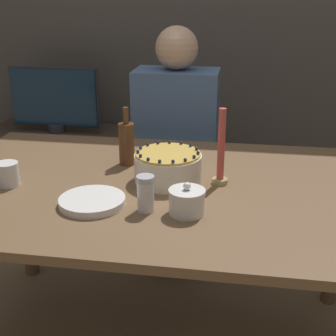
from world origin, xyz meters
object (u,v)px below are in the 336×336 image
object	(u,v)px
sugar_shaker	(146,193)
bottle	(127,143)
sugar_bowl	(187,201)
cake	(168,167)
candle	(221,154)
person_man_blue_shirt	(176,167)
tv_monitor	(55,99)

from	to	relation	value
sugar_shaker	bottle	size ratio (longest dim) A/B	0.51
sugar_bowl	sugar_shaker	bearing A→B (deg)	-179.98
cake	sugar_bowl	bearing A→B (deg)	-68.42
candle	person_man_blue_shirt	bearing A→B (deg)	110.55
tv_monitor	sugar_shaker	bearing A→B (deg)	-58.08
sugar_shaker	candle	xyz separation A→B (m)	(0.21, 0.25, 0.05)
person_man_blue_shirt	tv_monitor	size ratio (longest dim) A/B	2.24
cake	person_man_blue_shirt	bearing A→B (deg)	95.62
sugar_shaker	tv_monitor	xyz separation A→B (m)	(-0.83, 1.33, -0.04)
sugar_bowl	person_man_blue_shirt	world-z (taller)	person_man_blue_shirt
sugar_shaker	bottle	world-z (taller)	bottle
sugar_shaker	cake	bearing A→B (deg)	82.98
candle	bottle	world-z (taller)	candle
sugar_shaker	candle	bearing A→B (deg)	49.68
person_man_blue_shirt	tv_monitor	distance (m)	0.92
sugar_bowl	sugar_shaker	size ratio (longest dim) A/B	0.97
bottle	tv_monitor	xyz separation A→B (m)	(-0.67, 0.94, -0.06)
bottle	tv_monitor	bearing A→B (deg)	125.63
candle	tv_monitor	bearing A→B (deg)	134.02
cake	bottle	distance (m)	0.24
sugar_bowl	tv_monitor	world-z (taller)	tv_monitor
tv_monitor	cake	bearing A→B (deg)	-51.64
cake	candle	size ratio (longest dim) A/B	0.88
cake	candle	world-z (taller)	candle
cake	sugar_shaker	size ratio (longest dim) A/B	2.07
sugar_bowl	sugar_shaker	distance (m)	0.13
candle	tv_monitor	world-z (taller)	candle
sugar_bowl	person_man_blue_shirt	size ratio (longest dim) A/B	0.09
candle	sugar_shaker	bearing A→B (deg)	-130.32
candle	tv_monitor	size ratio (longest dim) A/B	0.50
person_man_blue_shirt	sugar_shaker	bearing A→B (deg)	92.25
cake	tv_monitor	size ratio (longest dim) A/B	0.44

